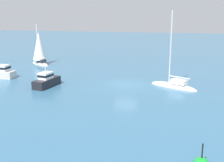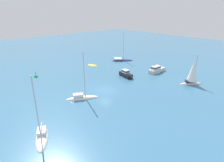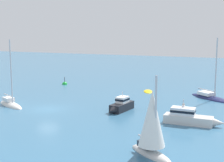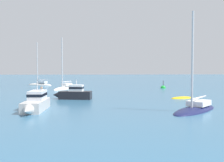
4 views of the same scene
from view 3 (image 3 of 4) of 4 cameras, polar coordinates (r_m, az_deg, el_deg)
ground_plane at (r=40.73m, az=-10.97°, el=-4.77°), size 160.00×160.00×0.00m
dinghy at (r=51.20m, az=6.19°, el=-1.83°), size 2.24×3.25×0.40m
cabin_cruiser at (r=39.11m, az=1.54°, el=-4.19°), size 1.97×4.63×2.23m
motor_cruiser at (r=34.69m, az=13.09°, el=-6.09°), size 6.02×1.67×2.51m
sloop at (r=48.00m, az=16.45°, el=-2.68°), size 6.87×6.31×8.70m
ketch at (r=43.74m, az=-16.95°, el=-3.81°), size 5.62×3.94×8.74m
yacht at (r=25.56m, az=6.81°, el=-7.77°), size 4.41×3.70×6.67m
channel_buoy at (r=58.05m, az=-8.10°, el=-0.57°), size 0.89×0.89×1.73m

